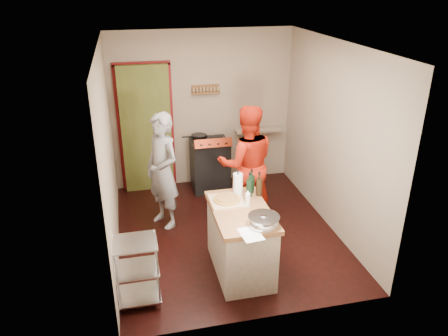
{
  "coord_description": "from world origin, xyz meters",
  "views": [
    {
      "loc": [
        -1.22,
        -5.17,
        3.34
      ],
      "look_at": [
        -0.04,
        0.0,
        1.0
      ],
      "focal_mm": 35.0,
      "sensor_mm": 36.0,
      "label": 1
    }
  ],
  "objects_px": {
    "person_stripe": "(163,171)",
    "stove": "(210,164)",
    "wire_shelving": "(136,269)",
    "person_red": "(247,164)",
    "island": "(241,238)"
  },
  "relations": [
    {
      "from": "person_stripe",
      "to": "stove",
      "type": "bearing_deg",
      "value": 108.16
    },
    {
      "from": "stove",
      "to": "wire_shelving",
      "type": "distance_m",
      "value": 2.94
    },
    {
      "from": "wire_shelving",
      "to": "person_red",
      "type": "relative_size",
      "value": 0.46
    },
    {
      "from": "island",
      "to": "person_red",
      "type": "xyz_separation_m",
      "value": [
        0.4,
        1.23,
        0.41
      ]
    },
    {
      "from": "stove",
      "to": "island",
      "type": "bearing_deg",
      "value": -91.88
    },
    {
      "from": "stove",
      "to": "wire_shelving",
      "type": "bearing_deg",
      "value": -116.85
    },
    {
      "from": "person_stripe",
      "to": "wire_shelving",
      "type": "bearing_deg",
      "value": -46.53
    },
    {
      "from": "island",
      "to": "person_stripe",
      "type": "bearing_deg",
      "value": 120.98
    },
    {
      "from": "stove",
      "to": "person_red",
      "type": "distance_m",
      "value": 1.2
    },
    {
      "from": "stove",
      "to": "wire_shelving",
      "type": "height_order",
      "value": "stove"
    },
    {
      "from": "stove",
      "to": "person_red",
      "type": "relative_size",
      "value": 0.58
    },
    {
      "from": "island",
      "to": "person_red",
      "type": "relative_size",
      "value": 0.72
    },
    {
      "from": "island",
      "to": "person_stripe",
      "type": "xyz_separation_m",
      "value": [
        -0.79,
        1.32,
        0.39
      ]
    },
    {
      "from": "person_stripe",
      "to": "person_red",
      "type": "bearing_deg",
      "value": 55.38
    },
    {
      "from": "wire_shelving",
      "to": "island",
      "type": "height_order",
      "value": "island"
    }
  ]
}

